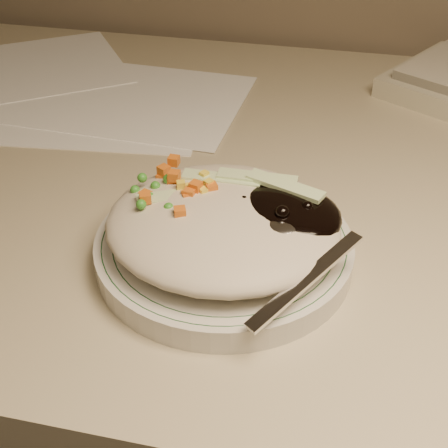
# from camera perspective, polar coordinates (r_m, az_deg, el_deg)

# --- Properties ---
(desk) EXTENTS (1.40, 0.70, 0.74)m
(desk) POSITION_cam_1_polar(r_m,az_deg,el_deg) (0.78, 10.39, -8.17)
(desk) COLOR tan
(desk) RESTS_ON ground
(plate) EXTENTS (0.22, 0.22, 0.02)m
(plate) POSITION_cam_1_polar(r_m,az_deg,el_deg) (0.53, 0.00, -2.27)
(plate) COLOR beige
(plate) RESTS_ON desk
(plate_rim) EXTENTS (0.21, 0.21, 0.00)m
(plate_rim) POSITION_cam_1_polar(r_m,az_deg,el_deg) (0.52, 0.00, -1.41)
(plate_rim) COLOR #144723
(plate_rim) RESTS_ON plate
(meal) EXTENTS (0.21, 0.19, 0.05)m
(meal) POSITION_cam_1_polar(r_m,az_deg,el_deg) (0.51, 0.45, 0.40)
(meal) COLOR #ADA28C
(meal) RESTS_ON plate
(papers) EXTENTS (0.52, 0.37, 0.00)m
(papers) POSITION_cam_1_polar(r_m,az_deg,el_deg) (0.85, -13.83, 11.73)
(papers) COLOR white
(papers) RESTS_ON desk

